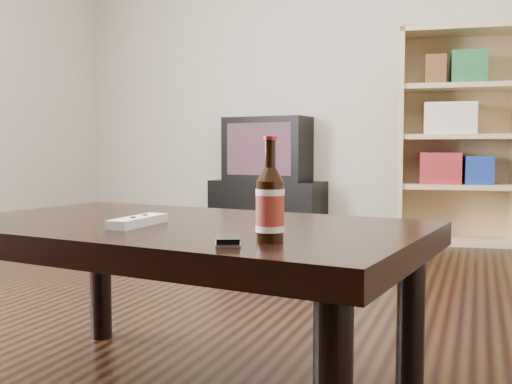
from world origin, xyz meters
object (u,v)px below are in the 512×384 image
(beer_bottle, at_px, (270,205))
(phone, at_px, (228,241))
(tv, at_px, (271,149))
(bookshelf, at_px, (456,133))
(tv_stand, at_px, (271,203))
(coffee_table, at_px, (179,246))
(remote, at_px, (138,221))

(beer_bottle, height_order, phone, beer_bottle)
(tv, distance_m, bookshelf, 1.55)
(tv_stand, height_order, bookshelf, bookshelf)
(tv, relative_size, bookshelf, 0.52)
(tv_stand, height_order, coffee_table, coffee_table)
(coffee_table, height_order, beer_bottle, beer_bottle)
(tv, height_order, beer_bottle, tv)
(beer_bottle, bearing_deg, remote, 161.38)
(tv_stand, height_order, remote, remote)
(tv, xyz_separation_m, remote, (0.87, -3.49, -0.18))
(coffee_table, relative_size, beer_bottle, 6.17)
(tv_stand, height_order, tv, tv)
(bookshelf, distance_m, coffee_table, 3.04)
(bookshelf, bearing_deg, beer_bottle, -100.61)
(tv_stand, xyz_separation_m, remote, (0.87, -3.49, 0.28))
(bookshelf, distance_m, remote, 3.14)
(tv_stand, distance_m, phone, 3.87)
(coffee_table, relative_size, phone, 12.47)
(tv, xyz_separation_m, beer_bottle, (1.25, -3.62, -0.12))
(bookshelf, relative_size, beer_bottle, 6.88)
(bookshelf, relative_size, phone, 13.91)
(tv_stand, xyz_separation_m, beer_bottle, (1.25, -3.62, 0.34))
(bookshelf, bearing_deg, remote, -107.84)
(beer_bottle, bearing_deg, bookshelf, 85.81)
(coffee_table, bearing_deg, beer_bottle, -34.78)
(phone, bearing_deg, bookshelf, 60.59)
(bookshelf, bearing_deg, tv_stand, 157.66)
(beer_bottle, bearing_deg, tv_stand, 109.07)
(tv_stand, bearing_deg, phone, -64.46)
(bookshelf, height_order, beer_bottle, bookshelf)
(beer_bottle, bearing_deg, coffee_table, 145.22)
(tv, relative_size, coffee_table, 0.58)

